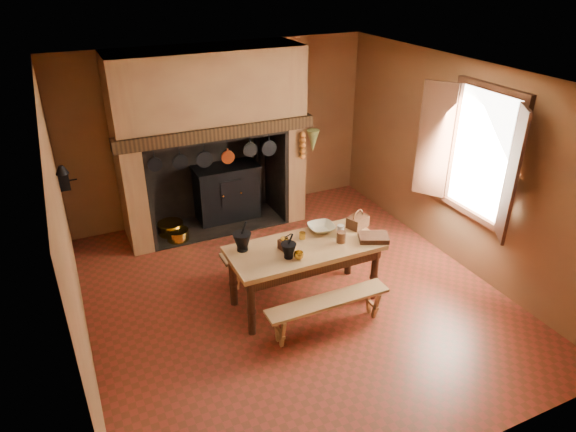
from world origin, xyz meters
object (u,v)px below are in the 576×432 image
at_px(iron_range, 227,192).
at_px(mixing_bowl, 321,228).
at_px(bench_front, 328,307).
at_px(coffee_grinder, 284,244).
at_px(wicker_basket, 358,221).
at_px(work_table, 305,255).

height_order(iron_range, mixing_bowl, iron_range).
height_order(bench_front, coffee_grinder, coffee_grinder).
bearing_deg(wicker_basket, iron_range, 89.30).
height_order(iron_range, work_table, iron_range).
relative_size(coffee_grinder, wicker_basket, 0.60).
bearing_deg(mixing_bowl, wicker_basket, -12.36).
relative_size(work_table, bench_front, 1.24).
distance_m(work_table, coffee_grinder, 0.32).
height_order(work_table, mixing_bowl, mixing_bowl).
distance_m(coffee_grinder, wicker_basket, 1.09).
height_order(iron_range, coffee_grinder, iron_range).
xyz_separation_m(bench_front, coffee_grinder, (-0.25, 0.66, 0.56)).
xyz_separation_m(coffee_grinder, wicker_basket, (1.09, 0.11, 0.01)).
distance_m(iron_range, bench_front, 3.22).
distance_m(bench_front, coffee_grinder, 0.90).
height_order(work_table, wicker_basket, wicker_basket).
bearing_deg(work_table, coffee_grinder, 170.60).
xyz_separation_m(bench_front, mixing_bowl, (0.36, 0.87, 0.53)).
xyz_separation_m(work_table, coffee_grinder, (-0.25, 0.04, 0.20)).
height_order(work_table, bench_front, work_table).
bearing_deg(wicker_basket, mixing_bowl, 145.66).
xyz_separation_m(work_table, mixing_bowl, (0.36, 0.25, 0.17)).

